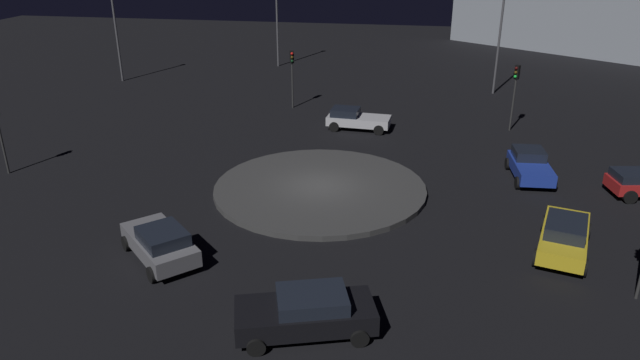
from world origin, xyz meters
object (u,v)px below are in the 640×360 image
at_px(car_silver, 356,119).
at_px(streetlamp_northeast, 115,22).
at_px(car_yellow, 564,235).
at_px(streetlamp_east, 277,2).
at_px(car_grey, 160,243).
at_px(traffic_light_east, 292,68).
at_px(store_building, 627,18).
at_px(traffic_light_southeast, 515,85).
at_px(streetlamp_southeast, 501,25).
at_px(car_blue, 530,165).
at_px(car_black, 307,312).

distance_m(car_silver, streetlamp_northeast, 24.81).
xyz_separation_m(car_yellow, streetlamp_east, (33.56, 20.44, 5.33)).
distance_m(car_grey, traffic_light_east, 22.78).
xyz_separation_m(car_yellow, store_building, (47.39, -15.22, 2.89)).
height_order(traffic_light_southeast, streetlamp_southeast, streetlamp_southeast).
distance_m(car_yellow, streetlamp_east, 39.65).
xyz_separation_m(car_blue, store_building, (39.38, -15.41, 2.94)).
height_order(traffic_light_east, streetlamp_east, streetlamp_east).
bearing_deg(car_grey, streetlamp_southeast, -73.30).
bearing_deg(car_blue, traffic_light_east, -129.75).
height_order(car_yellow, car_black, car_black).
xyz_separation_m(streetlamp_southeast, store_building, (21.08, -15.61, -1.86)).
relative_size(car_black, streetlamp_southeast, 0.55).
bearing_deg(car_blue, car_black, -35.50).
relative_size(traffic_light_east, streetlamp_northeast, 0.51).
bearing_deg(car_grey, traffic_light_east, -46.41).
height_order(car_grey, traffic_light_east, traffic_light_east).
distance_m(car_blue, streetlamp_southeast, 18.91).
xyz_separation_m(car_black, streetlamp_southeast, (33.31, -8.98, 4.76)).
distance_m(streetlamp_northeast, streetlamp_east, 14.95).
height_order(car_blue, streetlamp_northeast, streetlamp_northeast).
xyz_separation_m(traffic_light_east, streetlamp_southeast, (7.13, -15.34, 2.50)).
distance_m(car_blue, streetlamp_northeast, 36.89).
bearing_deg(store_building, car_black, 100.30).
bearing_deg(streetlamp_east, streetlamp_northeast, 125.05).
xyz_separation_m(traffic_light_southeast, streetlamp_northeast, (8.62, 32.42, 1.99)).
height_order(car_blue, car_grey, car_grey).
height_order(car_yellow, car_blue, car_yellow).
distance_m(car_grey, streetlamp_east, 37.68).
bearing_deg(streetlamp_east, car_blue, -141.60).
bearing_deg(car_silver, streetlamp_southeast, 52.58).
relative_size(car_blue, streetlamp_northeast, 0.47).
height_order(car_grey, streetlamp_southeast, streetlamp_southeast).
bearing_deg(car_blue, traffic_light_southeast, 176.20).
bearing_deg(car_blue, car_grey, -58.14).
distance_m(car_yellow, store_building, 49.86).
xyz_separation_m(car_blue, streetlamp_southeast, (18.29, 0.20, 4.80)).
xyz_separation_m(car_silver, car_black, (-21.88, -1.05, 0.06)).
bearing_deg(streetlamp_northeast, store_building, -64.93).
bearing_deg(streetlamp_southeast, car_black, 164.90).
xyz_separation_m(car_yellow, car_black, (-7.01, 9.38, -0.01)).
distance_m(car_black, streetlamp_east, 42.38).
bearing_deg(car_silver, car_black, -83.41).
height_order(traffic_light_southeast, streetlamp_east, streetlamp_east).
xyz_separation_m(car_black, store_building, (54.39, -24.60, 2.91)).
relative_size(streetlamp_southeast, streetlamp_east, 0.92).
height_order(car_grey, streetlamp_east, streetlamp_east).
height_order(car_black, traffic_light_east, traffic_light_east).
relative_size(car_blue, streetlamp_southeast, 0.44).
xyz_separation_m(car_black, streetlamp_northeast, (32.00, 23.27, 4.33)).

